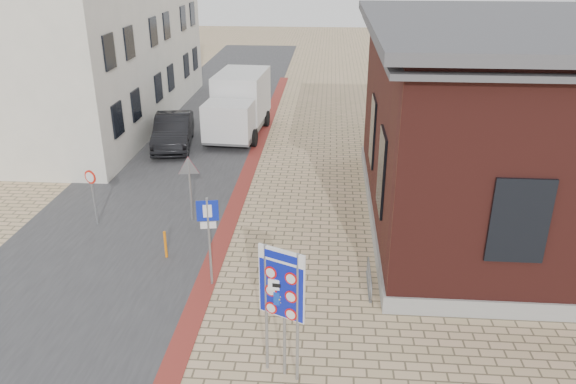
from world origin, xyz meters
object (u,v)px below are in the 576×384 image
(essen_sign, at_px, (285,309))
(parking_sign, at_px, (208,226))
(sedan, at_px, (173,131))
(box_truck, at_px, (239,104))
(border_sign, at_px, (282,286))
(bollard, at_px, (165,245))

(essen_sign, xyz_separation_m, parking_sign, (-2.36, 3.50, 0.11))
(sedan, height_order, essen_sign, essen_sign)
(sedan, relative_size, box_truck, 0.79)
(box_truck, height_order, border_sign, border_sign)
(sedan, relative_size, bollard, 5.22)
(border_sign, height_order, bollard, border_sign)
(box_truck, relative_size, parking_sign, 2.21)
(parking_sign, bearing_deg, box_truck, 85.46)
(sedan, distance_m, border_sign, 16.80)
(box_truck, distance_m, essen_sign, 18.03)
(border_sign, xyz_separation_m, parking_sign, (-2.30, 3.50, -0.45))
(parking_sign, bearing_deg, bollard, 130.70)
(border_sign, bearing_deg, parking_sign, 148.24)
(border_sign, distance_m, parking_sign, 4.21)
(border_sign, distance_m, bollard, 6.58)
(border_sign, xyz_separation_m, essen_sign, (0.06, 0.00, -0.57))
(bollard, bearing_deg, sedan, 103.56)
(bollard, bearing_deg, parking_sign, -39.15)
(box_truck, distance_m, parking_sign, 14.20)
(essen_sign, bearing_deg, parking_sign, 131.68)
(sedan, xyz_separation_m, box_truck, (2.85, 2.23, 0.79))
(sedan, distance_m, bollard, 10.82)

